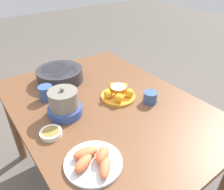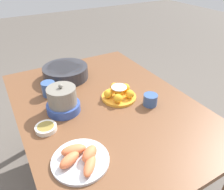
{
  "view_description": "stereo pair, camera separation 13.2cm",
  "coord_description": "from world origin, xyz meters",
  "px_view_note": "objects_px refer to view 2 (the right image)",
  "views": [
    {
      "loc": [
        -0.89,
        0.61,
        1.5
      ],
      "look_at": [
        0.0,
        -0.05,
        0.78
      ],
      "focal_mm": 35.0,
      "sensor_mm": 36.0,
      "label": 1
    },
    {
      "loc": [
        -0.96,
        0.5,
        1.5
      ],
      "look_at": [
        0.0,
        -0.05,
        0.78
      ],
      "focal_mm": 35.0,
      "sensor_mm": 36.0,
      "label": 2
    }
  ],
  "objects_px": {
    "serving_bowl": "(66,72)",
    "warming_pot": "(63,101)",
    "sauce_bowl": "(46,128)",
    "cup_near": "(150,100)",
    "dining_table": "(105,115)",
    "cake_plate": "(119,94)",
    "seafood_platter": "(80,158)",
    "cup_far": "(49,89)"
  },
  "relations": [
    {
      "from": "serving_bowl",
      "to": "warming_pot",
      "type": "xyz_separation_m",
      "value": [
        -0.37,
        0.15,
        0.02
      ]
    },
    {
      "from": "serving_bowl",
      "to": "sauce_bowl",
      "type": "distance_m",
      "value": 0.56
    },
    {
      "from": "serving_bowl",
      "to": "warming_pot",
      "type": "distance_m",
      "value": 0.4
    },
    {
      "from": "cup_near",
      "to": "warming_pot",
      "type": "distance_m",
      "value": 0.51
    },
    {
      "from": "dining_table",
      "to": "cup_near",
      "type": "height_order",
      "value": "cup_near"
    },
    {
      "from": "serving_bowl",
      "to": "cake_plate",
      "type": "bearing_deg",
      "value": -154.66
    },
    {
      "from": "dining_table",
      "to": "seafood_platter",
      "type": "bearing_deg",
      "value": 138.61
    },
    {
      "from": "serving_bowl",
      "to": "cup_far",
      "type": "height_order",
      "value": "cup_far"
    },
    {
      "from": "dining_table",
      "to": "serving_bowl",
      "type": "relative_size",
      "value": 4.31
    },
    {
      "from": "seafood_platter",
      "to": "cup_far",
      "type": "xyz_separation_m",
      "value": [
        0.59,
        -0.04,
        0.02
      ]
    },
    {
      "from": "dining_table",
      "to": "serving_bowl",
      "type": "xyz_separation_m",
      "value": [
        0.42,
        0.09,
        0.14
      ]
    },
    {
      "from": "seafood_platter",
      "to": "warming_pot",
      "type": "height_order",
      "value": "warming_pot"
    },
    {
      "from": "sauce_bowl",
      "to": "cup_near",
      "type": "distance_m",
      "value": 0.61
    },
    {
      "from": "cup_near",
      "to": "cup_far",
      "type": "distance_m",
      "value": 0.63
    },
    {
      "from": "cake_plate",
      "to": "cup_near",
      "type": "xyz_separation_m",
      "value": [
        -0.15,
        -0.12,
        0.0
      ]
    },
    {
      "from": "dining_table",
      "to": "cup_near",
      "type": "bearing_deg",
      "value": -122.94
    },
    {
      "from": "serving_bowl",
      "to": "sauce_bowl",
      "type": "xyz_separation_m",
      "value": [
        -0.49,
        0.28,
        -0.03
      ]
    },
    {
      "from": "cup_near",
      "to": "cup_far",
      "type": "height_order",
      "value": "cup_far"
    },
    {
      "from": "cup_near",
      "to": "cup_far",
      "type": "xyz_separation_m",
      "value": [
        0.4,
        0.49,
        0.01
      ]
    },
    {
      "from": "sauce_bowl",
      "to": "cake_plate",
      "type": "bearing_deg",
      "value": -81.51
    },
    {
      "from": "serving_bowl",
      "to": "cup_near",
      "type": "xyz_separation_m",
      "value": [
        -0.57,
        -0.32,
        -0.01
      ]
    },
    {
      "from": "seafood_platter",
      "to": "warming_pot",
      "type": "relative_size",
      "value": 1.33
    },
    {
      "from": "cake_plate",
      "to": "seafood_platter",
      "type": "distance_m",
      "value": 0.53
    },
    {
      "from": "cup_near",
      "to": "warming_pot",
      "type": "height_order",
      "value": "warming_pot"
    },
    {
      "from": "dining_table",
      "to": "cake_plate",
      "type": "height_order",
      "value": "cake_plate"
    },
    {
      "from": "serving_bowl",
      "to": "sauce_bowl",
      "type": "relative_size",
      "value": 2.91
    },
    {
      "from": "cup_near",
      "to": "cake_plate",
      "type": "bearing_deg",
      "value": 38.8
    },
    {
      "from": "cake_plate",
      "to": "serving_bowl",
      "type": "bearing_deg",
      "value": 25.34
    },
    {
      "from": "serving_bowl",
      "to": "warming_pot",
      "type": "bearing_deg",
      "value": 158.6
    },
    {
      "from": "sauce_bowl",
      "to": "cup_far",
      "type": "bearing_deg",
      "value": -18.98
    },
    {
      "from": "seafood_platter",
      "to": "cup_far",
      "type": "distance_m",
      "value": 0.6
    },
    {
      "from": "cake_plate",
      "to": "sauce_bowl",
      "type": "distance_m",
      "value": 0.48
    },
    {
      "from": "cake_plate",
      "to": "cup_far",
      "type": "height_order",
      "value": "cup_far"
    },
    {
      "from": "dining_table",
      "to": "seafood_platter",
      "type": "height_order",
      "value": "seafood_platter"
    },
    {
      "from": "warming_pot",
      "to": "cup_near",
      "type": "bearing_deg",
      "value": -112.66
    },
    {
      "from": "serving_bowl",
      "to": "cup_far",
      "type": "relative_size",
      "value": 3.49
    },
    {
      "from": "cup_far",
      "to": "serving_bowl",
      "type": "bearing_deg",
      "value": -45.53
    },
    {
      "from": "seafood_platter",
      "to": "cake_plate",
      "type": "bearing_deg",
      "value": -49.2
    },
    {
      "from": "serving_bowl",
      "to": "seafood_platter",
      "type": "relative_size",
      "value": 1.26
    },
    {
      "from": "warming_pot",
      "to": "seafood_platter",
      "type": "bearing_deg",
      "value": 171.28
    },
    {
      "from": "serving_bowl",
      "to": "cup_far",
      "type": "distance_m",
      "value": 0.24
    },
    {
      "from": "warming_pot",
      "to": "serving_bowl",
      "type": "bearing_deg",
      "value": -21.4
    }
  ]
}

